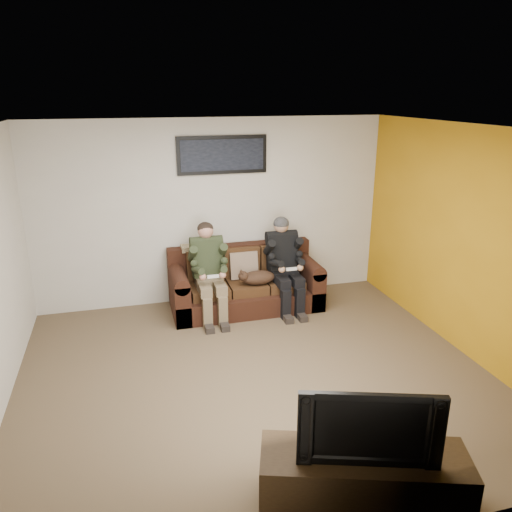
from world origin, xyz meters
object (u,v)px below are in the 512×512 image
object	(u,v)px
cat	(257,277)
framed_poster	(222,155)
sofa	(244,285)
person_right	(284,259)
television	(368,421)
person_left	(209,266)
tv_stand	(363,482)

from	to	relation	value
cat	framed_poster	distance (m)	1.74
sofa	person_right	world-z (taller)	person_right
sofa	cat	distance (m)	0.34
cat	television	bearing A→B (deg)	-92.79
person_left	television	xyz separation A→B (m)	(0.48, -3.60, 0.05)
sofa	television	bearing A→B (deg)	-90.85
person_right	cat	size ratio (longest dim) A/B	1.94
cat	television	size ratio (longest dim) A/B	0.66
sofa	framed_poster	world-z (taller)	framed_poster
framed_poster	tv_stand	bearing A→B (deg)	-88.02
person_right	television	xyz separation A→B (m)	(-0.59, -3.60, 0.04)
cat	person_left	bearing A→B (deg)	172.45
sofa	person_right	size ratio (longest dim) A/B	1.62
sofa	framed_poster	bearing A→B (deg)	117.03
framed_poster	television	world-z (taller)	framed_poster
tv_stand	television	xyz separation A→B (m)	(0.00, 0.00, 0.52)
cat	framed_poster	world-z (taller)	framed_poster
framed_poster	person_left	bearing A→B (deg)	-120.43
person_right	television	world-z (taller)	person_right
person_left	framed_poster	xyz separation A→B (m)	(0.33, 0.56, 1.39)
person_right	framed_poster	world-z (taller)	framed_poster
framed_poster	tv_stand	size ratio (longest dim) A/B	0.84
sofa	framed_poster	distance (m)	1.83
tv_stand	television	bearing A→B (deg)	0.00
sofa	person_left	world-z (taller)	person_left
sofa	cat	size ratio (longest dim) A/B	3.14
person_left	person_right	xyz separation A→B (m)	(1.06, 0.00, 0.00)
framed_poster	cat	bearing A→B (deg)	-64.15
person_right	tv_stand	distance (m)	3.68
person_right	tv_stand	size ratio (longest dim) A/B	0.86
person_left	person_right	bearing A→B (deg)	0.02
sofa	television	distance (m)	3.80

